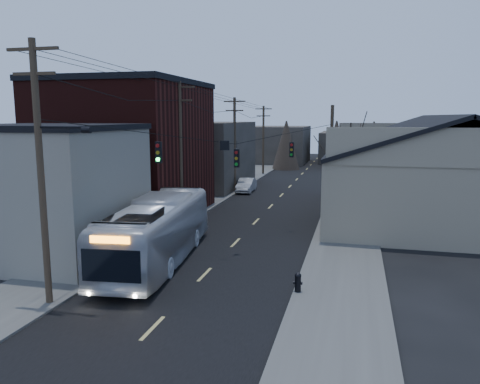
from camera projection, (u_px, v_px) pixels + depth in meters
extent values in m
plane|color=black|center=(127.00, 355.00, 15.03)|extent=(160.00, 160.00, 0.00)
cube|color=black|center=(278.00, 199.00, 43.77)|extent=(9.00, 110.00, 0.02)
cube|color=#474744|center=(212.00, 195.00, 45.31)|extent=(4.00, 110.00, 0.12)
cube|color=#474744|center=(349.00, 201.00, 42.22)|extent=(4.00, 110.00, 0.12)
cube|color=slate|center=(51.00, 193.00, 25.24)|extent=(8.00, 8.00, 7.00)
cube|color=black|center=(129.00, 151.00, 35.78)|extent=(10.00, 12.00, 10.00)
cube|color=#342F2A|center=(202.00, 154.00, 51.23)|extent=(9.00, 14.00, 7.00)
cube|color=gray|center=(437.00, 185.00, 35.49)|extent=(16.00, 20.00, 5.00)
cube|color=black|center=(385.00, 134.00, 35.84)|extent=(8.16, 20.60, 2.86)
cube|color=#342F2A|center=(277.00, 144.00, 78.26)|extent=(10.00, 12.00, 6.00)
cube|color=#342F2A|center=(357.00, 147.00, 80.03)|extent=(12.00, 14.00, 5.00)
cone|color=black|center=(349.00, 176.00, 32.07)|extent=(0.40, 0.40, 7.20)
cylinder|color=#382B1E|center=(41.00, 177.00, 18.26)|extent=(0.28, 0.28, 10.50)
cube|color=#382B1E|center=(32.00, 49.00, 17.49)|extent=(2.20, 0.12, 0.12)
cylinder|color=#382B1E|center=(181.00, 154.00, 32.67)|extent=(0.28, 0.28, 10.00)
cube|color=#382B1E|center=(179.00, 87.00, 31.94)|extent=(2.20, 0.12, 0.12)
cylinder|color=#382B1E|center=(235.00, 145.00, 47.08)|extent=(0.28, 0.28, 9.50)
cube|color=#382B1E|center=(235.00, 101.00, 46.39)|extent=(2.20, 0.12, 0.12)
cylinder|color=#382B1E|center=(263.00, 140.00, 61.49)|extent=(0.28, 0.28, 9.00)
cube|color=#382B1E|center=(264.00, 109.00, 60.84)|extent=(2.20, 0.12, 0.12)
cylinder|color=#382B1E|center=(331.00, 159.00, 37.12)|extent=(0.28, 0.28, 8.50)
cube|color=black|center=(159.00, 152.00, 21.74)|extent=(0.28, 0.20, 1.00)
cube|color=black|center=(237.00, 158.00, 25.53)|extent=(0.28, 0.20, 1.00)
cube|color=black|center=(292.00, 150.00, 30.74)|extent=(0.28, 0.20, 1.00)
imported|color=#B1B5BE|center=(157.00, 231.00, 24.39)|extent=(4.12, 12.33, 3.37)
imported|color=#9EA1A5|center=(246.00, 185.00, 47.53)|extent=(1.64, 4.30, 1.40)
cylinder|color=black|center=(298.00, 284.00, 20.15)|extent=(0.27, 0.27, 0.67)
sphere|color=black|center=(298.00, 276.00, 20.09)|extent=(0.29, 0.29, 0.29)
cylinder|color=black|center=(298.00, 283.00, 20.14)|extent=(0.40, 0.15, 0.13)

